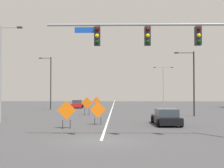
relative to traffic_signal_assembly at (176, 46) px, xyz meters
The scene contains 13 objects.
ground 6.75m from the traffic_signal_assembly, behind, with size 137.88×137.88×0.00m, color #444447.
road_centre_stripe 38.91m from the traffic_signal_assembly, 96.24° to the left, with size 0.16×76.60×0.01m.
traffic_signal_assembly is the anchor object (origin of this frame).
street_lamp_mid_right 45.23m from the traffic_signal_assembly, 82.19° to the left, with size 3.99×0.24×7.90m.
street_lamp_near_right 32.08m from the traffic_signal_assembly, 115.35° to the left, with size 1.93×0.24×8.06m.
street_lamp_near_left 16.79m from the traffic_signal_assembly, 144.72° to the left, with size 3.76×0.24×8.62m.
street_lamp_far_right 17.45m from the traffic_signal_assembly, 73.18° to the left, with size 2.23×0.24×7.22m.
construction_sign_median_near 10.15m from the traffic_signal_assembly, 121.91° to the left, with size 1.29×0.34×1.91m.
construction_sign_left_shoulder 9.69m from the traffic_signal_assembly, 143.07° to the left, with size 1.38×0.21×2.05m.
construction_sign_left_lane 19.47m from the traffic_signal_assembly, 111.00° to the left, with size 1.34×0.19×2.11m.
construction_sign_right_lane 31.43m from the traffic_signal_assembly, 102.29° to the left, with size 1.22×0.10×1.95m.
car_black_passing 9.31m from the traffic_signal_assembly, 84.88° to the left, with size 2.11×4.57×1.34m.
car_red_far 35.64m from the traffic_signal_assembly, 106.65° to the left, with size 2.13×4.68×1.34m.
Camera 1 is at (0.91, -16.53, 2.72)m, focal length 47.61 mm.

